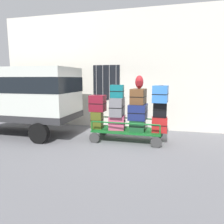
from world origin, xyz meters
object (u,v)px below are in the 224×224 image
van (20,94)px  backpack (139,82)px  suitcase_center_bottom (138,125)px  suitcase_midright_top (160,94)px  suitcase_midleft_top (117,91)px  suitcase_center_middle (138,112)px  suitcase_left_bottom (97,120)px  suitcase_midleft_middle (117,107)px  suitcase_left_middle (98,103)px  luggage_cart (127,131)px  suitcase_midright_middle (160,110)px  suitcase_center_top (138,96)px  suitcase_midleft_bottom (117,122)px  suitcase_midright_bottom (159,125)px

van → backpack: size_ratio=10.02×
suitcase_center_bottom → suitcase_midright_top: size_ratio=1.17×
suitcase_midleft_top → suitcase_center_middle: 1.00m
van → suitcase_left_bottom: van is taller
suitcase_midleft_middle → suitcase_left_bottom: bearing=-176.3°
suitcase_left_bottom → suitcase_left_middle: 0.60m
luggage_cart → suitcase_center_bottom: bearing=-0.4°
luggage_cart → suitcase_left_middle: bearing=178.0°
suitcase_midright_middle → backpack: bearing=177.6°
suitcase_left_middle → suitcase_left_bottom: bearing=-90.0°
suitcase_center_top → suitcase_midleft_bottom: bearing=-178.5°
suitcase_midleft_bottom → suitcase_midright_middle: 1.55m
suitcase_center_middle → suitcase_midright_top: suitcase_midright_top is taller
suitcase_midleft_middle → suitcase_midright_top: 1.54m
suitcase_midleft_middle → suitcase_center_middle: 0.74m
suitcase_midright_top → suitcase_midright_bottom: bearing=90.0°
suitcase_center_middle → backpack: 1.00m
suitcase_midright_top → backpack: size_ratio=1.53×
suitcase_left_middle → suitcase_center_bottom: bearing=-1.6°
van → suitcase_center_middle: bearing=0.9°
luggage_cart → suitcase_midright_top: suitcase_midright_top is taller
suitcase_center_top → suitcase_midright_top: (0.73, -0.06, 0.10)m
suitcase_midright_middle → suitcase_center_bottom: bearing=178.3°
suitcase_left_bottom → suitcase_center_middle: bearing=1.3°
luggage_cart → backpack: bearing=1.0°
luggage_cart → van: bearing=-179.1°
van → luggage_cart: bearing=0.9°
backpack → suitcase_left_bottom: bearing=-178.5°
suitcase_midright_top → suitcase_left_bottom: bearing=179.9°
suitcase_left_middle → suitcase_midright_middle: 2.20m
suitcase_midleft_top → suitcase_center_bottom: (0.73, 0.02, -1.14)m
van → suitcase_midleft_bottom: van is taller
suitcase_midleft_bottom → suitcase_midleft_middle: bearing=90.0°
suitcase_midright_middle → suitcase_left_middle: bearing=178.4°
van → suitcase_midright_top: 5.32m
suitcase_midleft_top → suitcase_center_bottom: 1.36m
suitcase_left_bottom → suitcase_midleft_top: 1.27m
suitcase_midleft_bottom → suitcase_midright_middle: (1.46, -0.03, 0.51)m
luggage_cart → suitcase_midright_bottom: bearing=-1.4°
suitcase_left_middle → suitcase_midleft_top: (0.73, -0.06, 0.44)m
suitcase_center_bottom → suitcase_left_middle: bearing=178.4°
van → suitcase_midleft_middle: bearing=1.3°
suitcase_left_bottom → suitcase_midright_middle: 2.24m
luggage_cart → backpack: 1.76m
suitcase_midleft_bottom → suitcase_midright_top: suitcase_midright_top is taller
luggage_cart → suitcase_midright_bottom: (1.10, -0.03, 0.31)m
van → suitcase_midleft_top: 3.86m
suitcase_left_bottom → suitcase_midright_bottom: 2.19m
suitcase_midright_bottom → luggage_cart: bearing=178.6°
suitcase_midleft_bottom → suitcase_midright_bottom: bearing=-1.5°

